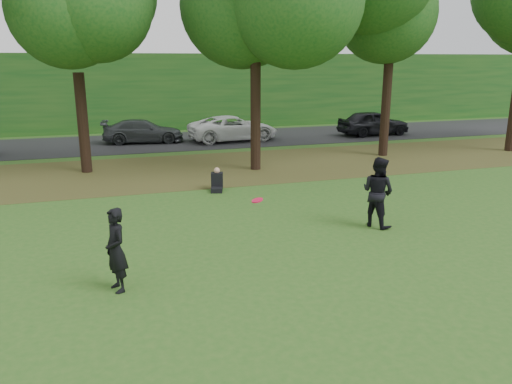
# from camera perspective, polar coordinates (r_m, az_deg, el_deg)

# --- Properties ---
(ground) EXTENTS (120.00, 120.00, 0.00)m
(ground) POSITION_cam_1_polar(r_m,az_deg,el_deg) (9.50, -1.19, -14.28)
(ground) COLOR #29571B
(ground) RESTS_ON ground
(leaf_litter) EXTENTS (60.00, 7.00, 0.01)m
(leaf_litter) POSITION_cam_1_polar(r_m,az_deg,el_deg) (21.60, -10.81, 2.30)
(leaf_litter) COLOR #51371D
(leaf_litter) RESTS_ON ground
(street) EXTENTS (70.00, 7.00, 0.02)m
(street) POSITION_cam_1_polar(r_m,az_deg,el_deg) (29.43, -12.66, 5.55)
(street) COLOR black
(street) RESTS_ON ground
(far_hedge) EXTENTS (70.00, 3.00, 5.00)m
(far_hedge) POSITION_cam_1_polar(r_m,az_deg,el_deg) (35.11, -13.76, 11.05)
(far_hedge) COLOR #154C19
(far_hedge) RESTS_ON ground
(player_left) EXTENTS (0.61, 0.75, 1.76)m
(player_left) POSITION_cam_1_polar(r_m,az_deg,el_deg) (10.59, -15.72, -6.42)
(player_left) COLOR black
(player_left) RESTS_ON ground
(player_right) EXTENTS (1.11, 1.21, 2.01)m
(player_right) POSITION_cam_1_polar(r_m,az_deg,el_deg) (14.50, 13.74, -0.00)
(player_right) COLOR black
(player_right) RESTS_ON ground
(parked_cars) EXTENTS (35.25, 3.73, 1.53)m
(parked_cars) POSITION_cam_1_polar(r_m,az_deg,el_deg) (28.25, -13.36, 6.63)
(parked_cars) COLOR black
(parked_cars) RESTS_ON street
(frisbee) EXTENTS (0.37, 0.38, 0.12)m
(frisbee) POSITION_cam_1_polar(r_m,az_deg,el_deg) (11.58, 0.14, -0.95)
(frisbee) COLOR #DD1240
(frisbee) RESTS_ON ground
(seated_person) EXTENTS (0.59, 0.81, 0.83)m
(seated_person) POSITION_cam_1_polar(r_m,az_deg,el_deg) (18.21, -4.48, 1.16)
(seated_person) COLOR black
(seated_person) RESTS_ON ground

